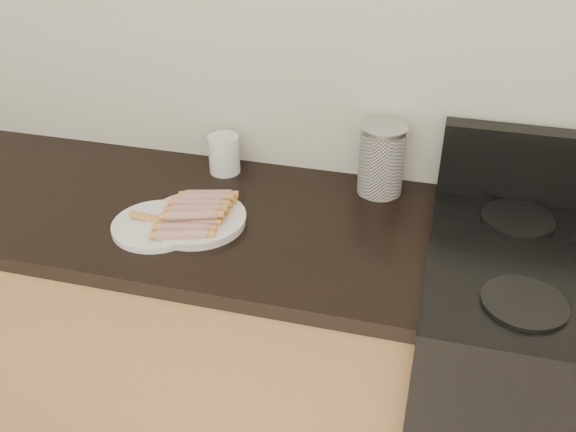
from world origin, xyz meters
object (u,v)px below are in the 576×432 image
(canister, at_px, (382,159))
(mug, at_px, (224,154))
(main_plate, at_px, (197,221))
(side_plate, at_px, (157,226))
(stove, at_px, (554,407))

(canister, distance_m, mug, 0.45)
(main_plate, xyz_separation_m, mug, (-0.02, 0.28, 0.05))
(main_plate, distance_m, mug, 0.29)
(main_plate, relative_size, mug, 2.23)
(main_plate, height_order, side_plate, same)
(canister, xyz_separation_m, mug, (-0.45, 0.00, -0.04))
(stove, relative_size, side_plate, 4.05)
(canister, bearing_deg, mug, 180.00)
(stove, bearing_deg, side_plate, -175.44)
(side_plate, distance_m, canister, 0.62)
(stove, xyz_separation_m, main_plate, (-0.96, -0.04, 0.45))
(stove, relative_size, mug, 8.22)
(canister, bearing_deg, stove, -24.69)
(main_plate, bearing_deg, mug, 94.85)
(mug, bearing_deg, stove, -14.02)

